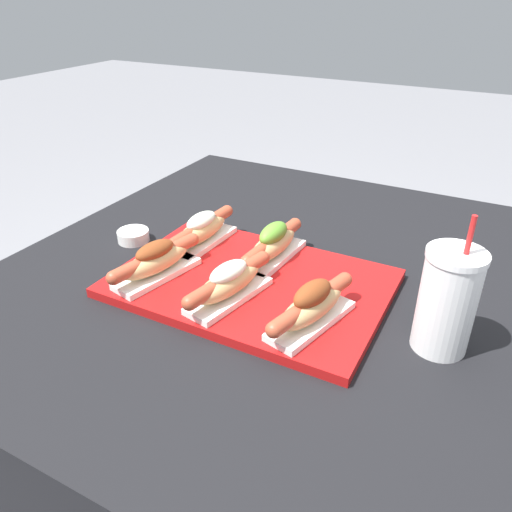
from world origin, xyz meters
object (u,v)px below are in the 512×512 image
at_px(serving_tray, 251,283).
at_px(hot_dog_0, 156,261).
at_px(hot_dog_2, 312,306).
at_px(hot_dog_3, 202,230).
at_px(hot_dog_4, 273,244).
at_px(sauce_bowl, 133,235).
at_px(drink_cup, 447,301).
at_px(hot_dog_1, 229,282).

relative_size(serving_tray, hot_dog_0, 2.37).
xyz_separation_m(hot_dog_0, hot_dog_2, (0.32, -0.00, 0.00)).
xyz_separation_m(hot_dog_3, hot_dog_4, (0.16, 0.01, 0.00)).
distance_m(hot_dog_0, sauce_bowl, 0.20).
bearing_deg(hot_dog_2, hot_dog_3, 153.97).
xyz_separation_m(hot_dog_0, drink_cup, (0.51, 0.06, 0.03)).
bearing_deg(hot_dog_4, hot_dog_0, -135.93).
distance_m(hot_dog_2, hot_dog_3, 0.35).
relative_size(hot_dog_1, hot_dog_2, 1.01).
bearing_deg(hot_dog_4, hot_dog_3, -176.83).
height_order(hot_dog_0, hot_dog_1, hot_dog_0).
height_order(hot_dog_0, sauce_bowl, hot_dog_0).
height_order(hot_dog_2, drink_cup, drink_cup).
distance_m(hot_dog_3, hot_dog_4, 0.16).
xyz_separation_m(serving_tray, hot_dog_4, (0.00, 0.09, 0.04)).
bearing_deg(hot_dog_2, drink_cup, 18.04).
bearing_deg(drink_cup, hot_dog_2, -161.96).
distance_m(serving_tray, hot_dog_2, 0.18).
distance_m(hot_dog_3, drink_cup, 0.51).
relative_size(hot_dog_1, hot_dog_4, 0.99).
height_order(hot_dog_0, hot_dog_2, hot_dog_2).
xyz_separation_m(hot_dog_2, hot_dog_4, (-0.15, 0.16, -0.00)).
bearing_deg(sauce_bowl, hot_dog_4, 7.02).
bearing_deg(hot_dog_3, drink_cup, -10.01).
bearing_deg(hot_dog_0, hot_dog_3, 88.72).
relative_size(serving_tray, hot_dog_4, 2.33).
relative_size(hot_dog_1, sauce_bowl, 3.06).
bearing_deg(hot_dog_3, serving_tray, -25.59).
xyz_separation_m(hot_dog_0, hot_dog_1, (0.16, -0.00, -0.00)).
distance_m(serving_tray, hot_dog_4, 0.10).
bearing_deg(hot_dog_0, serving_tray, 24.71).
height_order(serving_tray, hot_dog_2, hot_dog_2).
bearing_deg(hot_dog_0, drink_cup, 6.91).
bearing_deg(hot_dog_2, serving_tray, 153.52).
xyz_separation_m(hot_dog_0, hot_dog_4, (0.16, 0.16, 0.00)).
distance_m(hot_dog_1, sauce_bowl, 0.34).
distance_m(hot_dog_2, drink_cup, 0.21).
xyz_separation_m(serving_tray, hot_dog_0, (-0.16, -0.07, 0.04)).
height_order(hot_dog_3, hot_dog_4, hot_dog_4).
distance_m(hot_dog_0, hot_dog_4, 0.23).
bearing_deg(serving_tray, hot_dog_3, 154.41).
height_order(sauce_bowl, drink_cup, drink_cup).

